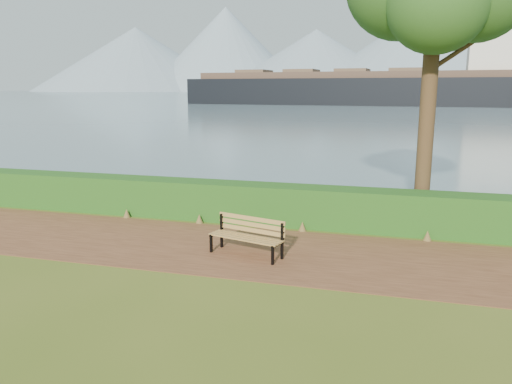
% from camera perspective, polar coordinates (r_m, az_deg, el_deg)
% --- Properties ---
extents(ground, '(140.00, 140.00, 0.00)m').
position_cam_1_polar(ground, '(10.80, -5.12, -6.79)').
color(ground, '#4B5E1B').
rests_on(ground, ground).
extents(path, '(40.00, 3.40, 0.01)m').
position_cam_1_polar(path, '(11.07, -4.57, -6.29)').
color(path, '#58311E').
rests_on(path, ground).
extents(hedge, '(32.00, 0.85, 1.00)m').
position_cam_1_polar(hedge, '(13.04, -1.14, -1.20)').
color(hedge, '#234F16').
rests_on(hedge, ground).
extents(water, '(700.00, 510.00, 0.00)m').
position_cam_1_polar(water, '(269.61, 15.08, 10.75)').
color(water, slate).
rests_on(water, ground).
extents(mountains, '(585.00, 190.00, 70.00)m').
position_cam_1_polar(mountains, '(416.51, 14.29, 14.86)').
color(mountains, gray).
rests_on(mountains, ground).
extents(bench, '(1.66, 0.87, 0.80)m').
position_cam_1_polar(bench, '(10.42, -0.93, -4.78)').
color(bench, black).
rests_on(bench, ground).
extents(cargo_ship, '(72.48, 16.41, 21.81)m').
position_cam_1_polar(cargo_ship, '(101.87, 13.74, 11.44)').
color(cargo_ship, black).
rests_on(cargo_ship, ground).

